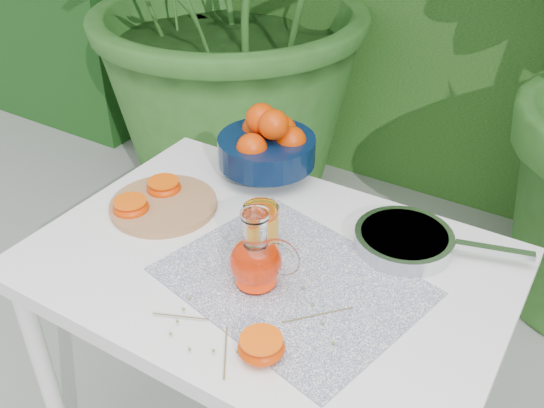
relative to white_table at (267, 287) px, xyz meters
The scene contains 9 objects.
white_table is the anchor object (origin of this frame).
placemat 0.12m from the white_table, 23.75° to the right, with size 0.49×0.38×0.00m, color #0C1245.
cutting_board 0.33m from the white_table, behind, with size 0.26×0.26×0.02m, color #9C7746.
fruit_bowl 0.39m from the white_table, 121.72° to the left, with size 0.27×0.27×0.20m.
juice_pitcher 0.17m from the white_table, 72.05° to the right, with size 0.15×0.11×0.17m.
juice_tumbler 0.14m from the white_table, 146.44° to the left, with size 0.09×0.09×0.11m.
saute_pan 0.32m from the white_table, 38.92° to the left, with size 0.39×0.26×0.04m.
orange_halves 0.23m from the white_table, 162.74° to the right, with size 0.60×0.42×0.04m.
thyme_sprigs 0.23m from the white_table, 69.29° to the right, with size 0.33×0.27×0.01m.
Camera 1 is at (0.64, -0.85, 1.57)m, focal length 40.00 mm.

